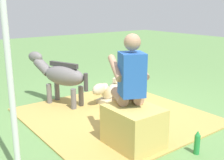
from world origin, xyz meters
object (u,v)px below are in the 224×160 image
object	(u,v)px
hay_bale	(133,127)
person_seated	(129,83)
pony_standing	(60,75)
pony_lying	(121,88)
soda_bottle	(197,143)
tent_pole_left	(8,56)

from	to	relation	value
hay_bale	person_seated	size ratio (longest dim) A/B	0.47
hay_bale	person_seated	bearing A→B (deg)	-17.47
pony_standing	pony_lying	bearing A→B (deg)	-107.40
hay_bale	soda_bottle	world-z (taller)	hay_bale
tent_pole_left	pony_standing	bearing A→B (deg)	-38.68
pony_standing	soda_bottle	distance (m)	2.61
soda_bottle	tent_pole_left	xyz separation A→B (m)	(0.83, 1.84, 1.11)
hay_bale	soda_bottle	distance (m)	0.77
hay_bale	person_seated	distance (m)	0.55
pony_standing	tent_pole_left	xyz separation A→B (m)	(-1.70, 1.36, 0.71)
person_seated	pony_lying	distance (m)	1.88
tent_pole_left	person_seated	bearing A→B (deg)	-93.33
hay_bale	tent_pole_left	world-z (taller)	tent_pole_left
pony_lying	soda_bottle	world-z (taller)	pony_lying
pony_lying	tent_pole_left	xyz separation A→B (m)	(-1.37, 2.44, 1.06)
person_seated	pony_lying	world-z (taller)	person_seated
pony_lying	soda_bottle	distance (m)	2.28
soda_bottle	tent_pole_left	world-z (taller)	tent_pole_left
pony_lying	tent_pole_left	distance (m)	2.99
pony_lying	tent_pole_left	world-z (taller)	tent_pole_left
pony_standing	soda_bottle	size ratio (longest dim) A/B	4.34
person_seated	pony_lying	xyz separation A→B (m)	(1.45, -1.04, -0.59)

